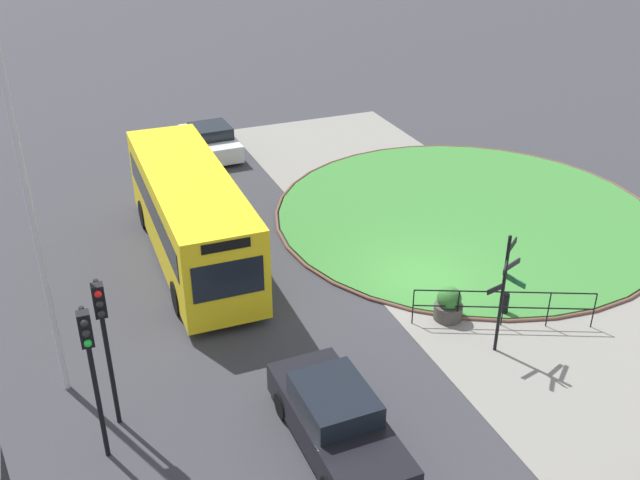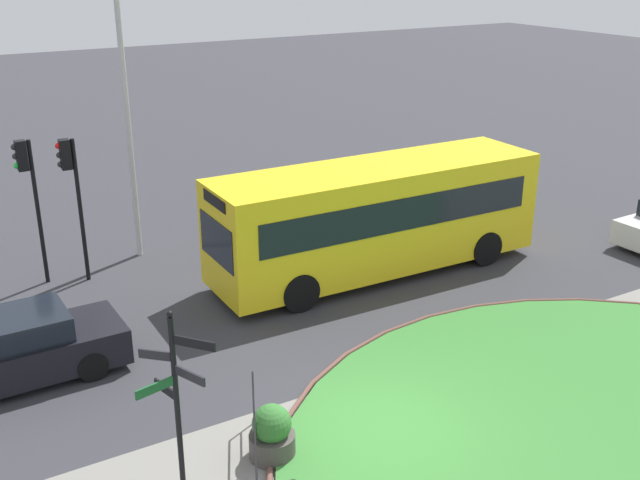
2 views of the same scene
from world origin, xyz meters
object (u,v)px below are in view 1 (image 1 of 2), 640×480
car_near_lane (210,141)px  bus_yellow (191,214)px  bollard_foreground (505,303)px  traffic_light_near (90,354)px  planter_near_signpost (449,305)px  traffic_light_far (103,324)px  signpost_directional (505,286)px  lamppost_tall (29,205)px  car_far_lane (337,422)px

car_near_lane → bus_yellow: bearing=160.3°
bollard_foreground → traffic_light_near: bearing=97.4°
traffic_light_near → planter_near_signpost: 10.33m
traffic_light_near → bollard_foreground: bearing=97.9°
bollard_foreground → traffic_light_far: bearing=92.6°
signpost_directional → bollard_foreground: size_ratio=4.45×
lamppost_tall → planter_near_signpost: (-0.96, -10.50, -4.62)m
bus_yellow → traffic_light_near: (-8.20, 3.92, 1.24)m
car_near_lane → planter_near_signpost: 15.63m
car_far_lane → planter_near_signpost: bearing=123.8°
car_near_lane → car_far_lane: size_ratio=0.87×
traffic_light_near → planter_near_signpost: traffic_light_near is taller
bus_yellow → car_far_lane: 9.81m
car_near_lane → traffic_light_near: bearing=156.6°
traffic_light_far → car_far_lane: bearing=62.7°
signpost_directional → planter_near_signpost: (1.82, 0.42, -1.58)m
car_far_lane → lamppost_tall: bearing=-129.7°
bus_yellow → traffic_light_near: traffic_light_near is taller
traffic_light_near → planter_near_signpost: bearing=101.7°
traffic_light_far → lamppost_tall: (1.91, 1.03, 2.23)m
signpost_directional → traffic_light_near: bearing=90.7°
bollard_foreground → traffic_light_far: (-0.50, 11.09, 2.46)m
bollard_foreground → lamppost_tall: size_ratio=0.08×
traffic_light_far → planter_near_signpost: 9.81m
bus_yellow → traffic_light_far: 8.11m
traffic_light_near → planter_near_signpost: size_ratio=3.74×
bollard_foreground → car_near_lane: size_ratio=0.20×
traffic_light_near → traffic_light_far: traffic_light_near is taller
car_near_lane → traffic_light_near: (-17.28, 6.85, 2.23)m
signpost_directional → planter_near_signpost: 2.45m
car_far_lane → bus_yellow: bearing=-175.3°
signpost_directional → planter_near_signpost: size_ratio=3.34×
lamppost_tall → traffic_light_near: bearing=-167.6°
bollard_foreground → traffic_light_far: 11.37m
car_far_lane → traffic_light_far: 5.58m
car_near_lane → car_far_lane: (-18.79, 1.98, 0.04)m
signpost_directional → car_far_lane: bearing=106.9°
car_near_lane → car_far_lane: 18.90m
car_near_lane → lamppost_tall: lamppost_tall is taller
bollard_foreground → bus_yellow: bus_yellow is taller
bus_yellow → traffic_light_near: size_ratio=2.39×
bus_yellow → car_far_lane: size_ratio=2.03×
signpost_directional → traffic_light_far: 9.95m
car_far_lane → lamppost_tall: (4.42, 5.51, 4.42)m
car_near_lane → traffic_light_far: bearing=156.6°
car_near_lane → traffic_light_far: (-16.28, 6.46, 2.22)m
bollard_foreground → lamppost_tall: bearing=83.3°
signpost_directional → car_far_lane: (-1.64, 5.41, -1.38)m
lamppost_tall → car_far_lane: bearing=-128.7°
traffic_light_near → lamppost_tall: size_ratio=0.41×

